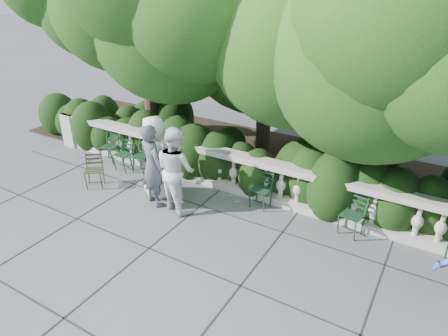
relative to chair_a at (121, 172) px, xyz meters
The scene contains 13 objects.
ground 3.48m from the chair_a, 19.44° to the right, with size 90.00×90.00×0.00m, color #4B4D52.
balustrade 3.38m from the chair_a, 11.09° to the left, with size 12.00×0.44×1.00m.
shrub_hedge 3.76m from the chair_a, 29.33° to the left, with size 15.00×2.60×1.70m, color black, non-canonical shape.
tree_canopy 5.96m from the chair_a, 27.17° to the left, with size 15.04×6.52×6.78m.
chair_a is the anchor object (origin of this frame).
chair_b 0.69m from the chair_a, 164.08° to the left, with size 0.44×0.48×0.84m, color black, non-canonical shape.
chair_c 0.51m from the chair_a, 16.02° to the left, with size 0.44×0.48×0.84m, color black, non-canonical shape.
chair_d 3.95m from the chair_a, ahead, with size 0.44×0.48×0.84m, color black, non-canonical shape.
chair_e 5.94m from the chair_a, ahead, with size 0.44×0.48×0.84m, color black, non-canonical shape.
chair_weathered 1.04m from the chair_a, 82.44° to the right, with size 0.44×0.48×0.84m, color black, non-canonical shape.
person_businessman 1.95m from the chair_a, 14.81° to the right, with size 0.95×0.62×1.95m, color white.
person_woman_grey 2.19m from the chair_a, 23.14° to the right, with size 0.69×0.45×1.90m, color #45444A.
person_casual_man 2.66m from the chair_a, 15.74° to the right, with size 0.93×0.73×1.92m, color silver.
Camera 1 is at (3.89, -5.58, 4.79)m, focal length 32.00 mm.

